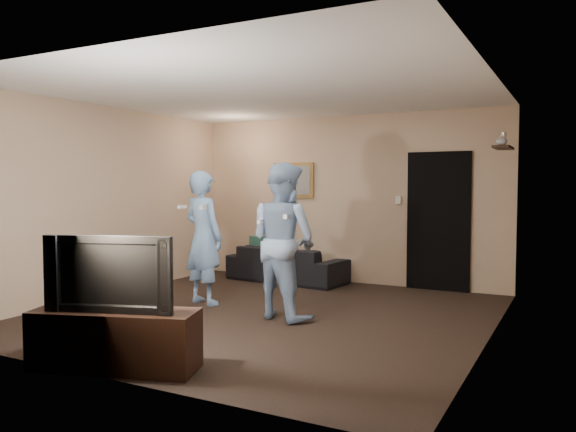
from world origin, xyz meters
The scene contains 19 objects.
ground centered at (0.00, 0.00, 0.00)m, with size 5.00×5.00×0.00m, color black.
ceiling centered at (0.00, 0.00, 2.60)m, with size 5.00×5.00×0.04m, color silver.
wall_back centered at (0.00, 2.50, 1.30)m, with size 5.00×0.04×2.60m, color tan.
wall_front centered at (0.00, -2.50, 1.30)m, with size 5.00×0.04×2.60m, color tan.
wall_left centered at (-2.50, 0.00, 1.30)m, with size 0.04×5.00×2.60m, color tan.
wall_right centered at (2.50, 0.00, 1.30)m, with size 0.04×5.00×2.60m, color tan.
sofa centered at (-0.82, 2.09, 0.28)m, with size 1.90×0.74×0.55m, color black.
throw_pillow centered at (-1.29, 2.09, 0.48)m, with size 0.42×0.13×0.42m, color #18493F.
painting_frame centered at (-0.90, 2.48, 1.60)m, with size 0.72×0.05×0.57m, color olive.
painting_canvas centered at (-0.90, 2.45, 1.60)m, with size 0.62×0.01×0.47m, color slate.
doorway centered at (1.45, 2.47, 1.00)m, with size 0.90×0.06×2.00m, color black.
light_switch centered at (0.85, 2.48, 1.30)m, with size 0.08×0.02×0.12m, color silver.
wall_shelf centered at (2.39, 1.80, 1.99)m, with size 0.20×0.60×0.03m, color black.
shelf_vase centered at (2.39, 1.64, 2.07)m, with size 0.13×0.13×0.14m, color #ADACB1.
shelf_figurine centered at (2.39, 1.84, 2.09)m, with size 0.06×0.06×0.18m, color silver.
tv_console centered at (-0.11, -2.30, 0.25)m, with size 1.37×0.44×0.49m, color black.
television centered at (-0.11, -2.30, 0.81)m, with size 1.09×0.14×0.63m, color black.
wii_player_left centered at (-1.00, 0.13, 0.85)m, with size 0.70×0.56×1.70m.
wii_player_right centered at (0.26, -0.06, 0.89)m, with size 1.03×0.91×1.78m.
Camera 1 is at (3.28, -5.68, 1.53)m, focal length 35.00 mm.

